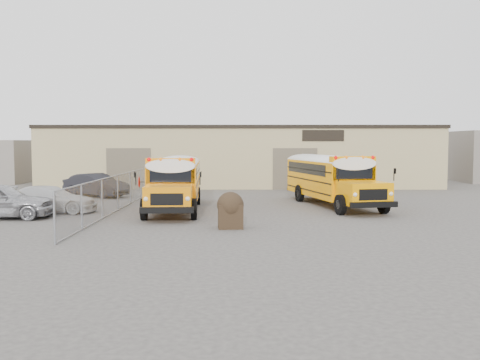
{
  "coord_description": "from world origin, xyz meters",
  "views": [
    {
      "loc": [
        0.21,
        -23.45,
        3.39
      ],
      "look_at": [
        0.1,
        2.1,
        1.6
      ],
      "focal_mm": 40.0,
      "sensor_mm": 36.0,
      "label": 1
    }
  ],
  "objects_px": {
    "school_bus_right": "(297,170)",
    "car_white": "(50,199)",
    "school_bus_left": "(182,172)",
    "tarp_bundle": "(230,210)",
    "car_dark": "(96,185)"
  },
  "relations": [
    {
      "from": "school_bus_left",
      "to": "car_white",
      "type": "bearing_deg",
      "value": -128.58
    },
    {
      "from": "tarp_bundle",
      "to": "car_dark",
      "type": "bearing_deg",
      "value": 125.13
    },
    {
      "from": "school_bus_left",
      "to": "school_bus_right",
      "type": "relative_size",
      "value": 0.97
    },
    {
      "from": "car_white",
      "to": "school_bus_right",
      "type": "bearing_deg",
      "value": -53.54
    },
    {
      "from": "school_bus_left",
      "to": "tarp_bundle",
      "type": "relative_size",
      "value": 6.49
    },
    {
      "from": "school_bus_left",
      "to": "car_dark",
      "type": "height_order",
      "value": "school_bus_left"
    },
    {
      "from": "school_bus_right",
      "to": "tarp_bundle",
      "type": "relative_size",
      "value": 6.69
    },
    {
      "from": "school_bus_left",
      "to": "car_dark",
      "type": "distance_m",
      "value": 5.57
    },
    {
      "from": "tarp_bundle",
      "to": "car_white",
      "type": "height_order",
      "value": "tarp_bundle"
    },
    {
      "from": "car_dark",
      "to": "car_white",
      "type": "bearing_deg",
      "value": -150.98
    },
    {
      "from": "school_bus_right",
      "to": "car_white",
      "type": "relative_size",
      "value": 2.17
    },
    {
      "from": "school_bus_left",
      "to": "car_dark",
      "type": "bearing_deg",
      "value": 172.81
    },
    {
      "from": "car_white",
      "to": "school_bus_left",
      "type": "bearing_deg",
      "value": -36.55
    },
    {
      "from": "school_bus_right",
      "to": "car_dark",
      "type": "bearing_deg",
      "value": -174.97
    },
    {
      "from": "school_bus_left",
      "to": "school_bus_right",
      "type": "height_order",
      "value": "school_bus_right"
    }
  ]
}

